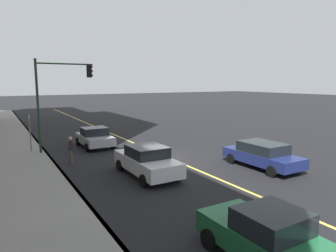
% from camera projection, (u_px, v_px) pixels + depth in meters
% --- Properties ---
extents(ground, '(200.00, 200.00, 0.00)m').
position_uv_depth(ground, '(166.00, 157.00, 19.74)').
color(ground, black).
extents(sidewalk_slab, '(80.00, 3.57, 0.15)m').
position_uv_depth(sidewalk_slab, '(26.00, 176.00, 15.54)').
color(sidewalk_slab, gray).
rests_on(sidewalk_slab, ground).
extents(curb_edge, '(80.00, 0.16, 0.15)m').
position_uv_depth(curb_edge, '(60.00, 171.00, 16.40)').
color(curb_edge, slate).
rests_on(curb_edge, ground).
extents(lane_stripe_center, '(80.00, 0.16, 0.01)m').
position_uv_depth(lane_stripe_center, '(166.00, 157.00, 19.74)').
color(lane_stripe_center, '#D8CC4C').
rests_on(lane_stripe_center, ground).
extents(car_navy, '(4.62, 2.11, 1.45)m').
position_uv_depth(car_navy, '(262.00, 154.00, 17.26)').
color(car_navy, navy).
rests_on(car_navy, ground).
extents(car_green, '(3.81, 1.98, 1.55)m').
position_uv_depth(car_green, '(266.00, 236.00, 8.14)').
color(car_green, '#1E6038').
rests_on(car_green, ground).
extents(car_silver, '(3.94, 2.12, 1.47)m').
position_uv_depth(car_silver, '(95.00, 137.00, 22.71)').
color(car_silver, '#A8AAB2').
rests_on(car_silver, ground).
extents(car_white, '(4.59, 2.06, 1.58)m').
position_uv_depth(car_white, '(147.00, 161.00, 15.78)').
color(car_white, silver).
rests_on(car_white, ground).
extents(pedestrian_with_backpack, '(0.41, 0.40, 1.62)m').
position_uv_depth(pedestrian_with_backpack, '(71.00, 148.00, 18.12)').
color(pedestrian_with_backpack, brown).
rests_on(pedestrian_with_backpack, ground).
extents(traffic_light_mast, '(0.28, 3.83, 6.36)m').
position_uv_depth(traffic_light_mast, '(59.00, 90.00, 20.41)').
color(traffic_light_mast, '#1E3823').
rests_on(traffic_light_mast, ground).
extents(street_sign_post, '(0.60, 0.08, 2.69)m').
position_uv_depth(street_sign_post, '(30.00, 130.00, 20.59)').
color(street_sign_post, slate).
rests_on(street_sign_post, ground).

